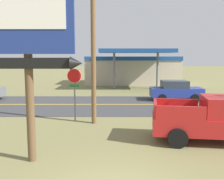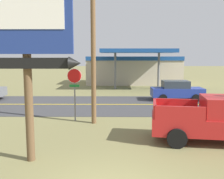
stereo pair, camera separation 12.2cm
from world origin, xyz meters
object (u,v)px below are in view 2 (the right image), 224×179
object	(u,v)px
stop_sign	(75,85)
pickup_red_parked_on_lawn	(216,120)
utility_pole	(93,38)
gas_station	(133,69)
car_blue_far_lane	(177,90)
motel_sign	(27,36)

from	to	relation	value
stop_sign	pickup_red_parked_on_lawn	size ratio (longest dim) A/B	0.54
utility_pole	gas_station	size ratio (longest dim) A/B	0.72
car_blue_far_lane	motel_sign	bearing A→B (deg)	-122.31
motel_sign	pickup_red_parked_on_lawn	size ratio (longest dim) A/B	1.16
gas_station	car_blue_far_lane	size ratio (longest dim) A/B	2.86
motel_sign	pickup_red_parked_on_lawn	bearing A→B (deg)	16.61
pickup_red_parked_on_lawn	car_blue_far_lane	size ratio (longest dim) A/B	1.29
utility_pole	pickup_red_parked_on_lawn	xyz separation A→B (m)	(5.40, -3.13, -3.61)
motel_sign	car_blue_far_lane	world-z (taller)	motel_sign
utility_pole	car_blue_far_lane	size ratio (longest dim) A/B	2.05
utility_pole	car_blue_far_lane	bearing A→B (deg)	49.81
gas_station	stop_sign	bearing A→B (deg)	-103.29
motel_sign	pickup_red_parked_on_lawn	distance (m)	8.18
stop_sign	pickup_red_parked_on_lawn	xyz separation A→B (m)	(6.51, -3.64, -1.06)
stop_sign	car_blue_far_lane	xyz separation A→B (m)	(7.37, 6.91, -1.20)
motel_sign	utility_pole	size ratio (longest dim) A/B	0.73
gas_station	car_blue_far_lane	bearing A→B (deg)	-78.61
stop_sign	gas_station	size ratio (longest dim) A/B	0.25
stop_sign	car_blue_far_lane	size ratio (longest dim) A/B	0.70
gas_station	car_blue_far_lane	xyz separation A→B (m)	(2.64, -13.10, -1.11)
motel_sign	car_blue_far_lane	size ratio (longest dim) A/B	1.50
stop_sign	utility_pole	world-z (taller)	utility_pole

